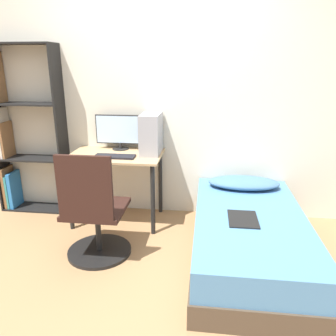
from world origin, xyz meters
TOP-DOWN VIEW (x-y plane):
  - ground_plane at (0.00, 0.00)m, footprint 14.00×14.00m
  - wall_back at (0.00, 1.50)m, footprint 8.00×0.05m
  - desk at (-0.39, 1.17)m, footprint 0.96×0.62m
  - bookshelf at (-1.58, 1.34)m, footprint 0.79×0.27m
  - office_chair at (-0.39, 0.43)m, footprint 0.58×0.58m
  - bed at (0.94, 0.57)m, footprint 0.96×1.81m
  - pillow at (0.94, 1.22)m, footprint 0.73×0.36m
  - magazine at (0.87, 0.47)m, footprint 0.24×0.32m
  - monitor at (-0.40, 1.38)m, footprint 0.53×0.18m
  - keyboard at (-0.37, 1.04)m, footprint 0.41×0.15m
  - pc_tower at (-0.03, 1.26)m, footprint 0.20×0.39m

SIDE VIEW (x-z plane):
  - ground_plane at x=0.00m, z-range 0.00..0.00m
  - bed at x=0.94m, z-range 0.00..0.42m
  - office_chair at x=-0.39m, z-range -0.13..0.86m
  - magazine at x=0.87m, z-range 0.42..0.44m
  - pillow at x=0.94m, z-range 0.42..0.53m
  - desk at x=-0.39m, z-range 0.25..1.01m
  - keyboard at x=-0.37m, z-range 0.75..0.77m
  - bookshelf at x=-1.58m, z-range -0.02..1.84m
  - monitor at x=-0.40m, z-range 0.77..1.14m
  - pc_tower at x=-0.03m, z-range 0.75..1.17m
  - wall_back at x=0.00m, z-range 0.00..2.50m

